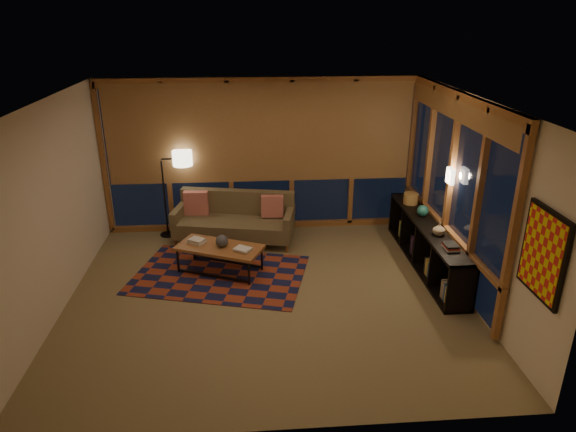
{
  "coord_description": "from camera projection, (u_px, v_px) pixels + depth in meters",
  "views": [
    {
      "loc": [
        -0.21,
        -6.27,
        3.73
      ],
      "look_at": [
        0.3,
        0.24,
        1.09
      ],
      "focal_mm": 32.0,
      "sensor_mm": 36.0,
      "label": 1
    }
  ],
  "objects": [
    {
      "name": "floor",
      "position": [
        268.0,
        295.0,
        7.21
      ],
      "size": [
        5.5,
        5.0,
        0.01
      ],
      "primitive_type": "cube",
      "color": "olive",
      "rests_on": "ground"
    },
    {
      "name": "ceiling",
      "position": [
        265.0,
        101.0,
        6.2
      ],
      "size": [
        5.5,
        5.0,
        0.01
      ],
      "primitive_type": "cube",
      "color": "silver",
      "rests_on": "walls"
    },
    {
      "name": "walls",
      "position": [
        266.0,
        206.0,
        6.71
      ],
      "size": [
        5.51,
        5.01,
        2.7
      ],
      "color": "beige",
      "rests_on": "floor"
    },
    {
      "name": "window_wall_back",
      "position": [
        261.0,
        156.0,
        8.95
      ],
      "size": [
        5.3,
        0.16,
        2.6
      ],
      "primitive_type": null,
      "color": "#98623A",
      "rests_on": "walls"
    },
    {
      "name": "window_wall_right",
      "position": [
        449.0,
        186.0,
        7.46
      ],
      "size": [
        0.16,
        3.7,
        2.6
      ],
      "primitive_type": null,
      "color": "#98623A",
      "rests_on": "walls"
    },
    {
      "name": "wall_art",
      "position": [
        543.0,
        254.0,
        5.15
      ],
      "size": [
        0.06,
        0.74,
        0.94
      ],
      "primitive_type": null,
      "color": "red",
      "rests_on": "walls"
    },
    {
      "name": "wall_sconce",
      "position": [
        450.0,
        176.0,
        7.24
      ],
      "size": [
        0.12,
        0.18,
        0.22
      ],
      "primitive_type": null,
      "color": "#FFECCC",
      "rests_on": "walls"
    },
    {
      "name": "sofa",
      "position": [
        234.0,
        219.0,
        8.75
      ],
      "size": [
        2.12,
        1.19,
        0.82
      ],
      "primitive_type": null,
      "rotation": [
        0.0,
        0.0,
        -0.2
      ],
      "color": "brown",
      "rests_on": "floor"
    },
    {
      "name": "pillow_left",
      "position": [
        196.0,
        203.0,
        8.88
      ],
      "size": [
        0.42,
        0.16,
        0.42
      ],
      "primitive_type": null,
      "rotation": [
        0.0,
        0.0,
        -0.06
      ],
      "color": "#BF080A",
      "rests_on": "sofa"
    },
    {
      "name": "pillow_right",
      "position": [
        272.0,
        207.0,
        8.75
      ],
      "size": [
        0.38,
        0.15,
        0.38
      ],
      "primitive_type": null,
      "rotation": [
        0.0,
        0.0,
        -0.07
      ],
      "color": "#BF080A",
      "rests_on": "sofa"
    },
    {
      "name": "area_rug",
      "position": [
        220.0,
        274.0,
        7.76
      ],
      "size": [
        2.84,
        2.25,
        0.01
      ],
      "primitive_type": "cube",
      "rotation": [
        0.0,
        0.0,
        -0.25
      ],
      "color": "maroon",
      "rests_on": "floor"
    },
    {
      "name": "coffee_table",
      "position": [
        220.0,
        259.0,
        7.79
      ],
      "size": [
        1.4,
        1.05,
        0.43
      ],
      "primitive_type": null,
      "rotation": [
        0.0,
        0.0,
        -0.42
      ],
      "color": "#98623A",
      "rests_on": "floor"
    },
    {
      "name": "book_stack_a",
      "position": [
        197.0,
        241.0,
        7.82
      ],
      "size": [
        0.27,
        0.26,
        0.06
      ],
      "primitive_type": null,
      "rotation": [
        0.0,
        0.0,
        -0.58
      ],
      "color": "silver",
      "rests_on": "coffee_table"
    },
    {
      "name": "book_stack_b",
      "position": [
        243.0,
        249.0,
        7.56
      ],
      "size": [
        0.34,
        0.32,
        0.05
      ],
      "primitive_type": null,
      "rotation": [
        0.0,
        0.0,
        -0.58
      ],
      "color": "silver",
      "rests_on": "coffee_table"
    },
    {
      "name": "ceramic_pot",
      "position": [
        222.0,
        241.0,
        7.67
      ],
      "size": [
        0.24,
        0.24,
        0.19
      ],
      "primitive_type": "sphere",
      "rotation": [
        0.0,
        0.0,
        -0.31
      ],
      "color": "black",
      "rests_on": "coffee_table"
    },
    {
      "name": "floor_lamp",
      "position": [
        164.0,
        194.0,
        8.86
      ],
      "size": [
        0.54,
        0.39,
        1.53
      ],
      "primitive_type": null,
      "rotation": [
        0.0,
        0.0,
        0.11
      ],
      "color": "black",
      "rests_on": "floor"
    },
    {
      "name": "bookshelf",
      "position": [
        426.0,
        245.0,
        7.93
      ],
      "size": [
        0.4,
        2.82,
        0.71
      ],
      "primitive_type": null,
      "color": "black",
      "rests_on": "floor"
    },
    {
      "name": "basket",
      "position": [
        411.0,
        198.0,
        8.57
      ],
      "size": [
        0.3,
        0.3,
        0.18
      ],
      "primitive_type": "cylinder",
      "rotation": [
        0.0,
        0.0,
        -0.3
      ],
      "color": "#AD8337",
      "rests_on": "bookshelf"
    },
    {
      "name": "teal_bowl",
      "position": [
        423.0,
        211.0,
        8.05
      ],
      "size": [
        0.21,
        0.21,
        0.18
      ],
      "primitive_type": "sphere",
      "rotation": [
        0.0,
        0.0,
        0.17
      ],
      "color": "#206357",
      "rests_on": "bookshelf"
    },
    {
      "name": "vase",
      "position": [
        439.0,
        229.0,
        7.37
      ],
      "size": [
        0.21,
        0.21,
        0.19
      ],
      "primitive_type": "imported",
      "rotation": [
        0.0,
        0.0,
        -0.22
      ],
      "color": "tan",
      "rests_on": "bookshelf"
    },
    {
      "name": "shelf_book_stack",
      "position": [
        451.0,
        247.0,
        6.97
      ],
      "size": [
        0.18,
        0.24,
        0.07
      ],
      "primitive_type": null,
      "rotation": [
        0.0,
        0.0,
        0.09
      ],
      "color": "silver",
      "rests_on": "bookshelf"
    }
  ]
}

